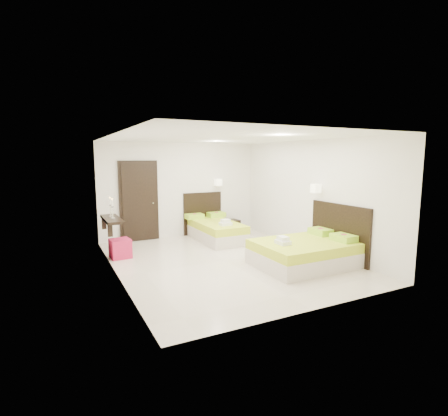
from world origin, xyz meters
name	(u,v)px	position (x,y,z in m)	size (l,w,h in m)	color
floor	(226,261)	(0.00, 0.00, 0.00)	(5.50, 5.50, 0.00)	beige
bed_single	(215,229)	(0.63, 1.88, 0.30)	(1.16, 1.93, 1.59)	beige
bed_double	(307,251)	(1.36, -0.99, 0.29)	(1.94, 1.65, 1.60)	beige
nightstand	(231,226)	(1.45, 2.50, 0.19)	(0.42, 0.38, 0.38)	black
ottoman	(120,248)	(-1.98, 1.26, 0.21)	(0.42, 0.42, 0.42)	#AA163D
door	(139,201)	(-1.20, 2.70, 1.05)	(1.02, 0.15, 2.14)	black
console_shelf	(111,219)	(-2.08, 1.60, 0.82)	(0.35, 1.20, 0.78)	black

